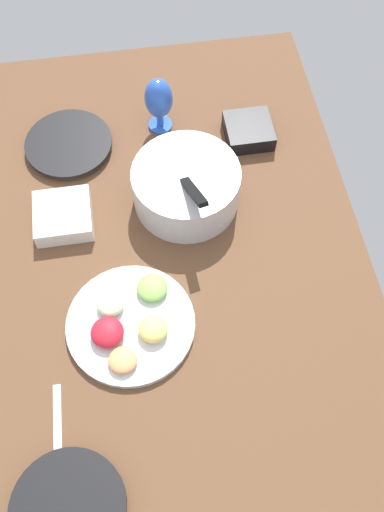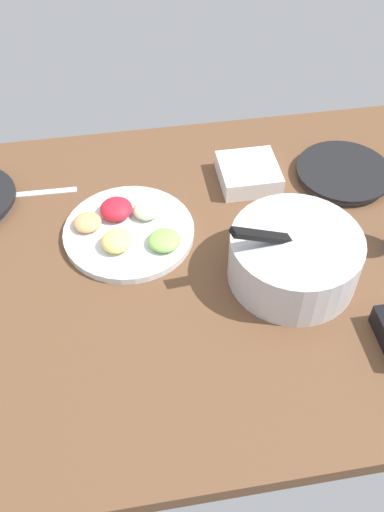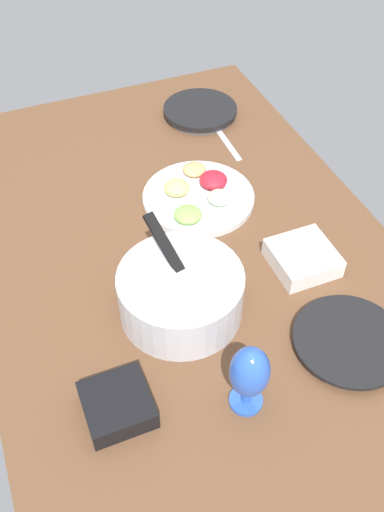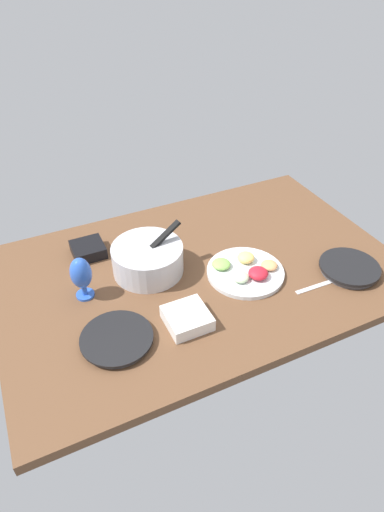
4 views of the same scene
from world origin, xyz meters
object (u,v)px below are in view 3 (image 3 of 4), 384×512
at_px(fruit_platter, 199,195).
at_px(hurricane_glass_blue, 249,374).
at_px(dinner_plate_left, 349,342).
at_px(dinner_plate_right, 200,111).
at_px(mixing_bowl, 181,292).
at_px(square_bowl_white, 303,257).
at_px(square_bowl_black, 117,404).

height_order(fruit_platter, hurricane_glass_blue, hurricane_glass_blue).
bearing_deg(dinner_plate_left, fruit_platter, 11.61).
relative_size(dinner_plate_left, hurricane_glass_blue, 1.40).
relative_size(dinner_plate_right, mixing_bowl, 0.82).
distance_m(dinner_plate_left, dinner_plate_right, 0.96).
height_order(dinner_plate_left, hurricane_glass_blue, hurricane_glass_blue).
bearing_deg(dinner_plate_right, fruit_platter, 156.75).
height_order(hurricane_glass_blue, square_bowl_white, hurricane_glass_blue).
xyz_separation_m(dinner_plate_right, square_bowl_black, (-0.92, 0.56, 0.01)).
height_order(fruit_platter, square_bowl_black, fruit_platter).
height_order(fruit_platter, square_bowl_white, fruit_platter).
distance_m(square_bowl_white, square_bowl_black, 0.58).
relative_size(dinner_plate_left, square_bowl_white, 1.67).
relative_size(mixing_bowl, square_bowl_white, 1.98).
bearing_deg(hurricane_glass_blue, fruit_platter, -13.77).
bearing_deg(mixing_bowl, square_bowl_black, 132.38).
relative_size(mixing_bowl, fruit_platter, 0.95).
height_order(mixing_bowl, hurricane_glass_blue, mixing_bowl).
height_order(dinner_plate_left, square_bowl_white, square_bowl_white).
bearing_deg(fruit_platter, dinner_plate_right, -23.25).
xyz_separation_m(dinner_plate_left, dinner_plate_right, (0.96, -0.05, 0.00)).
bearing_deg(square_bowl_white, square_bowl_black, 111.41).
bearing_deg(mixing_bowl, square_bowl_white, -86.55).
bearing_deg(fruit_platter, square_bowl_white, -156.28).
bearing_deg(mixing_bowl, fruit_platter, -28.46).
bearing_deg(hurricane_glass_blue, dinner_plate_left, -81.51).
distance_m(dinner_plate_right, hurricane_glass_blue, 1.05).
height_order(dinner_plate_left, dinner_plate_right, dinner_plate_right).
height_order(dinner_plate_left, square_bowl_black, square_bowl_black).
relative_size(dinner_plate_left, dinner_plate_right, 1.03).
distance_m(dinner_plate_right, mixing_bowl, 0.81).
relative_size(mixing_bowl, square_bowl_black, 2.23).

